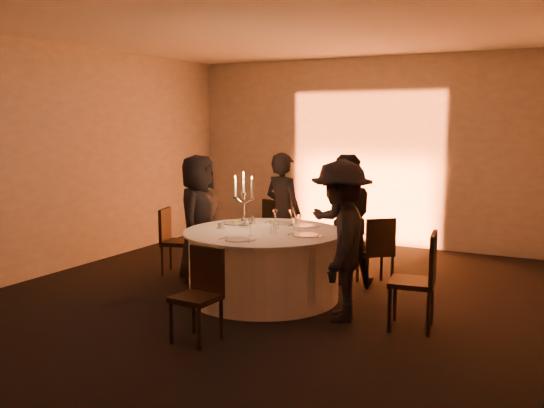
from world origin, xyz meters
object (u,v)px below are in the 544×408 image
at_px(guest_left, 198,218).
at_px(chair_front, 201,289).
at_px(guest_back_right, 344,219).
at_px(guest_back_left, 283,213).
at_px(chair_back_right, 377,248).
at_px(guest_right, 341,241).
at_px(coffee_cup, 221,226).
at_px(chair_left, 173,237).
at_px(candelabra, 244,208).
at_px(banquet_table, 264,265).
at_px(chair_right, 421,275).
at_px(chair_back_left, 279,229).

bearing_deg(guest_left, chair_front, -160.89).
relative_size(chair_front, guest_back_right, 0.54).
relative_size(guest_left, guest_back_left, 1.00).
bearing_deg(chair_back_right, guest_right, 51.56).
xyz_separation_m(chair_back_right, guest_right, (0.05, -1.36, 0.34)).
height_order(chair_front, guest_back_left, guest_back_left).
height_order(guest_back_left, coffee_cup, guest_back_left).
relative_size(chair_left, candelabra, 1.31).
bearing_deg(candelabra, banquet_table, -19.84).
bearing_deg(guest_back_left, candelabra, 107.58).
bearing_deg(guest_back_left, chair_back_right, -169.53).
bearing_deg(chair_front, candelabra, 110.16).
xyz_separation_m(chair_right, guest_back_right, (-1.26, 1.27, 0.26)).
distance_m(guest_left, coffee_cup, 0.70).
bearing_deg(guest_right, coffee_cup, -114.12).
relative_size(coffee_cup, candelabra, 0.17).
relative_size(chair_front, coffee_cup, 7.75).
xyz_separation_m(chair_back_left, guest_back_right, (1.05, -0.33, 0.27)).
bearing_deg(chair_front, guest_back_left, 104.28).
relative_size(chair_left, guest_left, 0.54).
xyz_separation_m(chair_left, guest_left, (0.51, -0.14, 0.31)).
bearing_deg(guest_back_right, chair_left, -13.50).
relative_size(chair_right, guest_back_left, 0.60).
xyz_separation_m(guest_back_left, coffee_cup, (-0.16, -1.28, 0.01)).
bearing_deg(guest_left, banquet_table, -121.41).
bearing_deg(chair_back_left, chair_right, 163.37).
xyz_separation_m(banquet_table, candelabra, (-0.33, 0.12, 0.61)).
height_order(guest_left, coffee_cup, guest_left).
distance_m(guest_left, guest_back_right, 1.81).
xyz_separation_m(chair_left, guest_back_right, (2.16, 0.58, 0.32)).
bearing_deg(chair_right, chair_left, -109.53).
xyz_separation_m(chair_back_left, chair_front, (0.61, -2.79, -0.05)).
bearing_deg(chair_back_right, guest_left, -20.64).
bearing_deg(chair_front, coffee_cup, 119.28).
xyz_separation_m(guest_left, guest_right, (2.13, -0.61, 0.02)).
height_order(chair_front, guest_left, guest_left).
xyz_separation_m(chair_left, coffee_cup, (1.09, -0.53, 0.32)).
xyz_separation_m(banquet_table, guest_right, (1.03, -0.30, 0.42)).
height_order(chair_right, guest_back_right, guest_back_right).
bearing_deg(guest_back_right, guest_back_left, -38.60).
bearing_deg(chair_back_left, banquet_table, 127.84).
bearing_deg(guest_back_left, chair_front, 116.41).
distance_m(chair_back_right, guest_left, 2.23).
distance_m(chair_right, guest_back_right, 1.81).
xyz_separation_m(banquet_table, chair_left, (-1.60, 0.45, 0.09)).
height_order(banquet_table, chair_front, chair_front).
height_order(guest_back_left, guest_back_right, guest_back_right).
bearing_deg(banquet_table, coffee_cup, -170.77).
distance_m(chair_front, guest_back_right, 2.52).
relative_size(chair_back_right, coffee_cup, 7.70).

